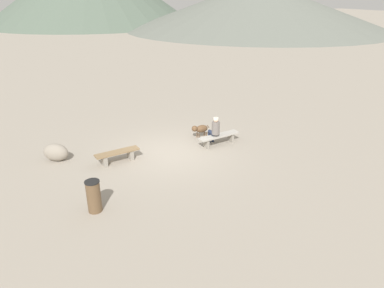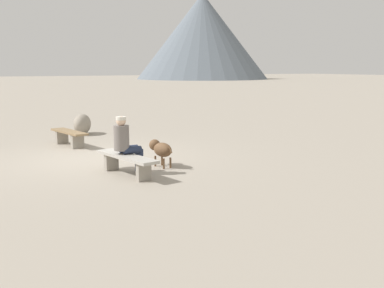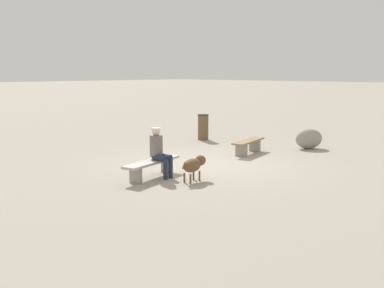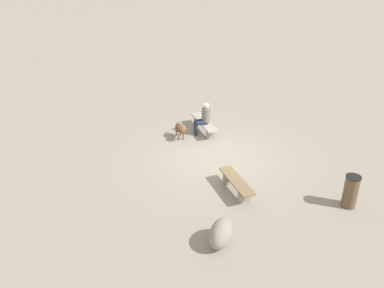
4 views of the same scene
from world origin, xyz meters
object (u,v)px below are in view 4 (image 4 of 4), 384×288
object	(u,v)px
bench_right	(204,124)
dog	(180,129)
boulder	(221,233)
seated_person	(204,117)
bench_left	(236,184)
trash_bin	(351,191)

from	to	relation	value
bench_right	dog	size ratio (longest dim) A/B	2.21
bench_right	boulder	world-z (taller)	boulder
bench_right	boulder	distance (m)	6.34
seated_person	boulder	world-z (taller)	seated_person
bench_right	dog	xyz separation A→B (m)	(-0.44, 0.98, 0.08)
seated_person	dog	world-z (taller)	seated_person
seated_person	boulder	distance (m)	6.17
bench_left	dog	distance (m)	3.91
boulder	dog	bearing A→B (deg)	1.63
bench_right	trash_bin	bearing A→B (deg)	-161.27
trash_bin	boulder	world-z (taller)	trash_bin
bench_left	seated_person	world-z (taller)	seated_person
bench_left	seated_person	distance (m)	4.03
dog	boulder	bearing A→B (deg)	-5.11
seated_person	boulder	bearing A→B (deg)	170.33
bench_right	trash_bin	distance (m)	6.17
bench_left	boulder	world-z (taller)	boulder
trash_bin	bench_right	bearing A→B (deg)	29.83
bench_left	dog	bearing A→B (deg)	5.57
boulder	trash_bin	bearing A→B (deg)	-76.39
bench_left	boulder	size ratio (longest dim) A/B	1.77
dog	trash_bin	bearing A→B (deg)	32.73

